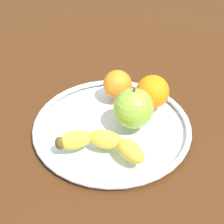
{
  "coord_description": "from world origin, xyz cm",
  "views": [
    {
      "loc": [
        -2.9,
        52.25,
        47.41
      ],
      "look_at": [
        0.0,
        0.0,
        4.8
      ],
      "focal_mm": 52.62,
      "sensor_mm": 36.0,
      "label": 1
    }
  ],
  "objects_px": {
    "fruit_bowl": "(112,126)",
    "apple": "(133,109)",
    "orange_center": "(117,84)",
    "orange_front_left": "(153,92)",
    "banana": "(101,143)"
  },
  "relations": [
    {
      "from": "fruit_bowl",
      "to": "apple",
      "type": "relative_size",
      "value": 3.66
    },
    {
      "from": "banana",
      "to": "orange_center",
      "type": "xyz_separation_m",
      "value": [
        -0.02,
        -0.18,
        0.01
      ]
    },
    {
      "from": "orange_front_left",
      "to": "fruit_bowl",
      "type": "bearing_deg",
      "value": 38.13
    },
    {
      "from": "orange_center",
      "to": "banana",
      "type": "bearing_deg",
      "value": 82.59
    },
    {
      "from": "apple",
      "to": "orange_center",
      "type": "distance_m",
      "value": 0.11
    },
    {
      "from": "banana",
      "to": "apple",
      "type": "relative_size",
      "value": 2.0
    },
    {
      "from": "apple",
      "to": "orange_center",
      "type": "relative_size",
      "value": 1.39
    },
    {
      "from": "banana",
      "to": "apple",
      "type": "xyz_separation_m",
      "value": [
        -0.06,
        -0.08,
        0.02
      ]
    },
    {
      "from": "fruit_bowl",
      "to": "apple",
      "type": "bearing_deg",
      "value": 176.02
    },
    {
      "from": "orange_center",
      "to": "orange_front_left",
      "type": "height_order",
      "value": "orange_front_left"
    },
    {
      "from": "banana",
      "to": "apple",
      "type": "height_order",
      "value": "apple"
    },
    {
      "from": "apple",
      "to": "orange_front_left",
      "type": "height_order",
      "value": "apple"
    },
    {
      "from": "orange_front_left",
      "to": "banana",
      "type": "bearing_deg",
      "value": 55.37
    },
    {
      "from": "orange_center",
      "to": "fruit_bowl",
      "type": "bearing_deg",
      "value": 85.84
    },
    {
      "from": "orange_center",
      "to": "apple",
      "type": "bearing_deg",
      "value": 110.02
    }
  ]
}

